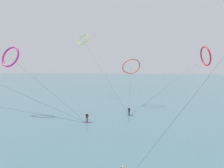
{
  "coord_description": "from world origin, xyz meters",
  "views": [
    {
      "loc": [
        2.57,
        -5.06,
        10.37
      ],
      "look_at": [
        0.0,
        19.46,
        7.84
      ],
      "focal_mm": 31.08,
      "sensor_mm": 36.0,
      "label": 1
    }
  ],
  "objects": [
    {
      "name": "kite_magenta",
      "position": [
        -21.8,
        31.79,
        11.87
      ],
      "size": [
        18.93,
        5.64,
        14.07
      ],
      "rotation": [
        0.0,
        0.0,
        5.98
      ],
      "color": "#CC288E",
      "rests_on": "ground"
    },
    {
      "name": "surfer_teal",
      "position": [
        2.0,
        33.34,
        0.82
      ],
      "size": [
        1.4,
        0.73,
        1.7
      ],
      "rotation": [
        0.0,
        0.0,
        5.51
      ],
      "color": "teal",
      "rests_on": "ground"
    },
    {
      "name": "sea_water",
      "position": [
        0.0,
        104.46,
        0.04
      ],
      "size": [
        400.0,
        200.0,
        0.08
      ],
      "primitive_type": "cube",
      "color": "#476B75",
      "rests_on": "ground"
    },
    {
      "name": "surfer_violet",
      "position": [
        -5.35,
        27.81,
        0.82
      ],
      "size": [
        1.4,
        0.72,
        1.7
      ],
      "rotation": [
        0.0,
        0.0,
        3.76
      ],
      "color": "purple",
      "rests_on": "ground"
    },
    {
      "name": "kite_crimson",
      "position": [
        22.54,
        50.96,
        12.59
      ],
      "size": [
        21.66,
        20.5,
        15.36
      ],
      "rotation": [
        0.0,
        0.0,
        1.68
      ],
      "color": "red",
      "rests_on": "ground"
    },
    {
      "name": "kite_lime",
      "position": [
        -12.85,
        55.88,
        18.14
      ],
      "size": [
        17.3,
        24.77,
        20.0
      ],
      "rotation": [
        0.0,
        0.0,
        5.7
      ],
      "color": "#8CC62D",
      "rests_on": "ground"
    },
    {
      "name": "kite_coral",
      "position": [
        2.29,
        43.65,
        9.81
      ],
      "size": [
        5.23,
        12.34,
        11.81
      ],
      "rotation": [
        0.0,
        0.0,
        3.4
      ],
      "color": "#EA7260",
      "rests_on": "ground"
    }
  ]
}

